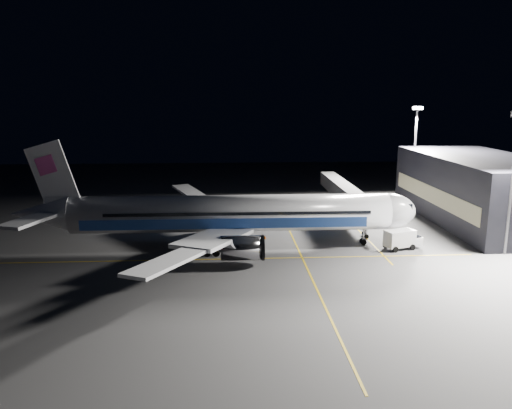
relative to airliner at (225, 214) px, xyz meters
The scene contains 13 objects.
ground 5.27m from the airliner, ahead, with size 200.00×200.00×0.00m, color #4C4C4F.
guide_line_main 12.22m from the airliner, ahead, with size 0.25×80.00×0.01m, color gold.
guide_line_cross 7.99m from the airliner, 79.83° to the right, with size 70.00×0.25×0.01m, color gold.
guide_line_side 25.67m from the airliner, 23.43° to the left, with size 0.25×40.00×0.01m, color gold.
airliner is the anchor object (origin of this frame).
terminal 49.10m from the airliner, 16.57° to the left, with size 18.12×40.00×12.00m.
jet_bridge 29.31m from the airliner, 38.04° to the left, with size 3.60×34.40×6.30m.
floodlight_mast_north 52.56m from the airliner, 37.91° to the left, with size 2.40×0.68×20.70m.
service_truck 27.25m from the airliner, ahead, with size 6.20×4.05×2.96m.
baggage_tug 22.63m from the airliner, 81.90° to the left, with size 2.94×2.52×1.91m.
safety_cone_a 9.01m from the airliner, 31.77° to the left, with size 0.43×0.43×0.64m, color #F95B0A.
safety_cone_b 6.46m from the airliner, 73.21° to the left, with size 0.40×0.40×0.59m, color #F95B0A.
safety_cone_c 16.36m from the airliner, 116.32° to the left, with size 0.40×0.40×0.60m, color #F95B0A.
Camera 1 is at (-0.54, -73.93, 22.67)m, focal length 35.00 mm.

